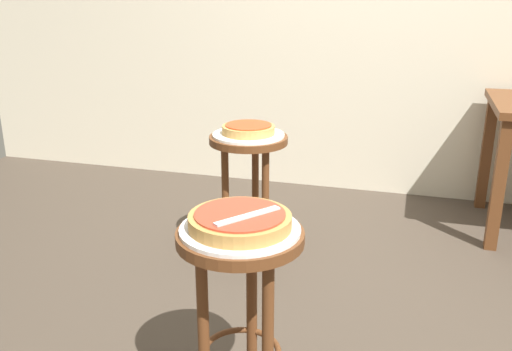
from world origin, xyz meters
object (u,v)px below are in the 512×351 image
Objects in this scene: serving_plate_foreground at (240,229)px; stool_middle at (249,168)px; pizza_server_knife at (248,216)px; stool_foreground at (241,280)px; serving_plate_middle at (248,135)px; pizza_foreground at (240,221)px; pizza_middle at (248,129)px.

serving_plate_foreground is 1.12m from stool_middle.
pizza_server_knife reaches higher than serving_plate_foreground.
pizza_server_knife is (0.03, -0.02, 0.22)m from stool_foreground.
pizza_server_knife is (0.33, -1.09, 0.06)m from serving_plate_middle.
pizza_server_knife reaches higher than pizza_foreground.
serving_plate_middle is (-0.30, 1.07, 0.00)m from serving_plate_foreground.
pizza_foreground is 0.04m from pizza_server_knife.
serving_plate_foreground is 1.63× the size of pizza_server_knife.
pizza_server_knife is at bearing -33.69° from serving_plate_foreground.
pizza_foreground and pizza_middle have the same top height.
pizza_middle is 1.15× the size of pizza_server_knife.
stool_middle is 1.16m from pizza_server_knife.
serving_plate_foreground is 1.41× the size of pizza_middle.
serving_plate_foreground is 0.07m from pizza_server_knife.
serving_plate_middle is at bearing 105.59° from pizza_foreground.
pizza_middle reaches higher than stool_foreground.
pizza_middle is (0.00, 0.00, 0.19)m from stool_middle.
serving_plate_middle reaches higher than stool_foreground.
serving_plate_middle is (-0.30, 1.07, -0.03)m from pizza_foreground.
serving_plate_foreground reaches higher than stool_middle.
stool_middle is at bearing -90.00° from serving_plate_middle.
pizza_middle is (-0.30, 1.07, -0.00)m from pizza_foreground.
serving_plate_foreground is 1.11m from serving_plate_middle.
pizza_middle is at bearing 105.59° from serving_plate_foreground.
stool_middle is (-0.30, 1.07, -0.19)m from pizza_foreground.
stool_foreground is 1.00× the size of stool_middle.
pizza_middle is (-0.30, 1.07, 0.19)m from stool_foreground.
stool_foreground is 0.19m from pizza_foreground.
pizza_foreground is at bearing 93.72° from pizza_server_knife.
serving_plate_middle is at bearing 90.00° from pizza_middle.
serving_plate_middle is 1.58× the size of pizza_server_knife.
pizza_foreground is 0.49× the size of stool_middle.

